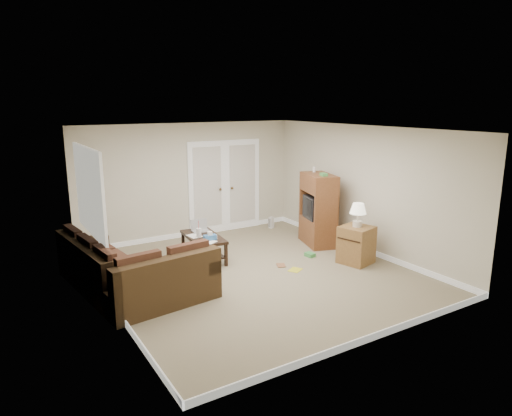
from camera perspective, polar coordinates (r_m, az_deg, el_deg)
floor at (r=8.07m, az=-0.10°, el=-8.19°), size 5.50×5.50×0.00m
ceiling at (r=7.53m, az=-0.11°, el=9.84°), size 5.00×5.50×0.02m
wall_left at (r=6.78m, az=-18.46°, el=-1.92°), size 0.02×5.50×2.50m
wall_right at (r=9.23m, az=13.28°, el=2.27°), size 0.02×5.50×2.50m
wall_back at (r=10.11m, az=-8.26°, el=3.41°), size 5.00×0.02×2.50m
wall_front at (r=5.62m, az=14.71°, el=-4.73°), size 5.00×0.02×2.50m
baseboards at (r=8.05m, az=-0.10°, el=-7.85°), size 5.00×5.50×0.10m
french_doors at (r=10.47m, az=-3.88°, el=2.66°), size 1.80×0.05×2.13m
window_left at (r=7.68m, az=-20.09°, el=1.96°), size 0.05×1.92×1.42m
sectional_sofa at (r=7.42m, az=-15.81°, el=-8.08°), size 2.01×2.65×0.79m
coffee_table at (r=8.76m, az=-6.58°, el=-4.76°), size 0.69×1.20×0.78m
tv_armoire at (r=9.57m, az=7.76°, el=-0.15°), size 0.76×1.04×1.60m
side_cabinet at (r=8.66m, az=12.44°, el=-4.13°), size 0.66×0.66×1.14m
space_heater at (r=10.85m, az=1.94°, el=-1.83°), size 0.13×0.12×0.27m
floor_magazine at (r=8.25m, az=4.92°, el=-7.71°), size 0.32×0.29×0.01m
floor_greenbox at (r=8.96m, az=6.76°, el=-5.82°), size 0.16×0.20×0.07m
floor_book at (r=8.43m, az=2.62°, el=-7.19°), size 0.23×0.25×0.02m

